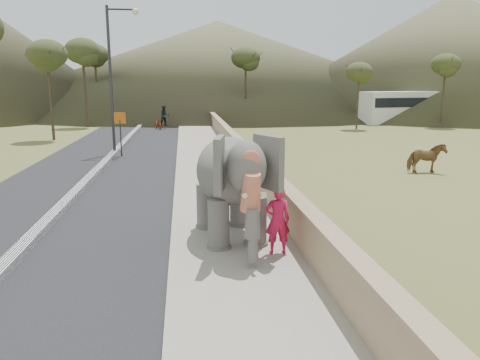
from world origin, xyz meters
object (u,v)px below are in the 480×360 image
object	(u,v)px
cow	(426,158)
elephant_and_man	(230,185)
lamppost	(116,66)
motorcyclist	(162,120)

from	to	relation	value
cow	elephant_and_man	world-z (taller)	elephant_and_man
lamppost	cow	bearing A→B (deg)	-27.45
cow	motorcyclist	size ratio (longest dim) A/B	0.78
motorcyclist	elephant_and_man	bearing A→B (deg)	-84.29
motorcyclist	lamppost	bearing A→B (deg)	-96.83
elephant_and_man	motorcyclist	world-z (taller)	elephant_and_man
lamppost	cow	world-z (taller)	lamppost
cow	lamppost	bearing A→B (deg)	64.05
cow	elephant_and_man	size ratio (longest dim) A/B	0.41
elephant_and_man	lamppost	bearing A→B (deg)	106.93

